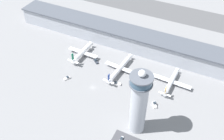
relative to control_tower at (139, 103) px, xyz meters
The scene contains 12 objects.
ground_plane 62.11m from the control_tower, 156.13° to the left, with size 1000.00×1000.00×0.00m, color gray.
terminal_building 106.79m from the control_tower, 118.61° to the left, with size 250.99×25.00×19.53m.
runway_strip 192.72m from the control_tower, 105.31° to the left, with size 376.48×44.00×0.01m, color #515154.
control_tower is the anchor object (origin of this frame).
airplane_gate_alpha 102.15m from the control_tower, 145.14° to the left, with size 32.89×34.75×14.18m.
airplane_gate_bravo 68.83m from the control_tower, 125.62° to the left, with size 32.88×44.12×12.54m.
airplane_gate_charlie 62.31m from the control_tower, 79.07° to the left, with size 35.85×36.51×12.17m.
service_truck_catering 84.54m from the control_tower, 164.31° to the left, with size 5.27×6.44×2.46m.
service_truck_fuel 38.86m from the control_tower, 78.18° to the left, with size 5.55×7.03×3.17m.
service_truck_baggage 88.74m from the control_tower, 140.02° to the left, with size 7.19×6.13×2.62m.
service_truck_water 55.66m from the control_tower, 133.75° to the left, with size 8.76×4.48×2.81m.
car_white_wagon 32.23m from the control_tower, 111.57° to the right, with size 1.92×4.78×1.46m.
Camera 1 is at (82.59, -130.27, 160.16)m, focal length 40.00 mm.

